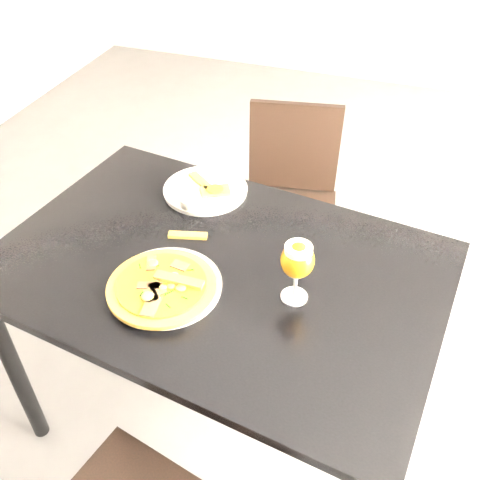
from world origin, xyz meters
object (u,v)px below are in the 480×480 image
at_px(dining_table, 217,287).
at_px(pizza, 162,286).
at_px(chair_far, 289,199).
at_px(beer_glass, 298,261).

bearing_deg(dining_table, pizza, -112.91).
distance_m(dining_table, chair_far, 0.79).
xyz_separation_m(chair_far, beer_glass, (0.21, -0.81, 0.42)).
bearing_deg(pizza, beer_glass, 16.30).
bearing_deg(chair_far, pizza, -107.13).
bearing_deg(dining_table, beer_glass, -5.21).
relative_size(chair_far, beer_glass, 4.75).
bearing_deg(beer_glass, chair_far, 104.56).
xyz_separation_m(dining_table, chair_far, (0.02, 0.76, -0.21)).
distance_m(chair_far, beer_glass, 0.94).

